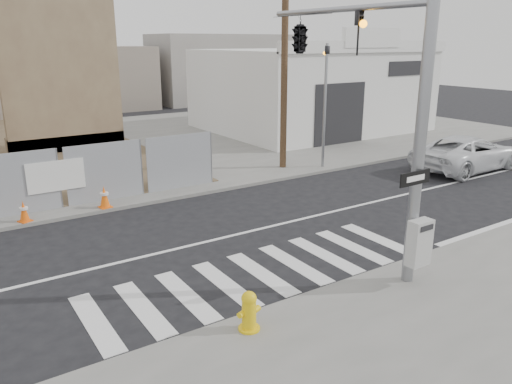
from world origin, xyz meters
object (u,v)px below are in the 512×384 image
fire_hydrant (249,311)px  traffic_cone_d (104,197)px  signal_pole (335,67)px  traffic_cone_c (24,212)px  suv (467,153)px  auto_shop (310,89)px

fire_hydrant → traffic_cone_d: 8.77m
signal_pole → traffic_cone_c: bearing=136.8°
signal_pole → traffic_cone_c: signal_pole is taller
signal_pole → suv: signal_pole is taller
signal_pole → traffic_cone_d: signal_pole is taller
signal_pole → auto_shop: (11.50, 15.01, -2.25)m
auto_shop → traffic_cone_c: auto_shop is taller
auto_shop → fire_hydrant: 23.58m
signal_pole → fire_hydrant: size_ratio=8.80×
traffic_cone_d → fire_hydrant: bearing=-89.6°
traffic_cone_d → signal_pole: bearing=-56.1°
fire_hydrant → traffic_cone_c: size_ratio=1.22×
auto_shop → fire_hydrant: bearing=-131.8°
signal_pole → auto_shop: signal_pole is taller
auto_shop → fire_hydrant: auto_shop is taller
signal_pole → fire_hydrant: 6.46m
fire_hydrant → suv: 15.89m
signal_pole → auto_shop: 19.04m
signal_pole → suv: 11.85m
fire_hydrant → suv: size_ratio=0.15×
traffic_cone_d → auto_shop: bearing=29.1°
traffic_cone_c → traffic_cone_d: 2.46m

